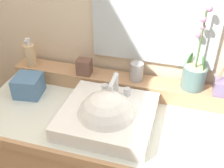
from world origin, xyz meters
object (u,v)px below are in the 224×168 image
at_px(soap_dispenser, 30,55).
at_px(trinket_box, 84,67).
at_px(tumbler_cup, 137,72).
at_px(reed_diffuser, 222,87).
at_px(tissue_box, 28,85).
at_px(sink_basin, 107,118).
at_px(potted_plant, 194,73).

distance_m(soap_dispenser, trinket_box, 0.31).
bearing_deg(soap_dispenser, tumbler_cup, 1.70).
xyz_separation_m(reed_diffuser, tissue_box, (-0.92, -0.16, -0.06)).
relative_size(sink_basin, reed_diffuser, 1.71).
bearing_deg(potted_plant, sink_basin, -140.71).
relative_size(potted_plant, reed_diffuser, 1.70).
distance_m(potted_plant, soap_dispenser, 0.85).
distance_m(potted_plant, reed_diffuser, 0.14).
distance_m(reed_diffuser, trinket_box, 0.67).
xyz_separation_m(sink_basin, tissue_box, (-0.45, 0.10, 0.02)).
height_order(soap_dispenser, reed_diffuser, reed_diffuser).
bearing_deg(trinket_box, tumbler_cup, 1.29).
bearing_deg(trinket_box, sink_basin, -54.02).
distance_m(sink_basin, tissue_box, 0.46).
bearing_deg(tumbler_cup, reed_diffuser, -0.37).
distance_m(sink_basin, potted_plant, 0.46).
bearing_deg(reed_diffuser, potted_plant, 172.68).
xyz_separation_m(potted_plant, tumbler_cup, (-0.27, -0.01, -0.03)).
xyz_separation_m(sink_basin, trinket_box, (-0.20, 0.25, 0.09)).
distance_m(soap_dispenser, tumbler_cup, 0.58).
relative_size(trinket_box, tissue_box, 0.63).
relative_size(tumbler_cup, reed_diffuser, 0.40).
relative_size(tumbler_cup, tissue_box, 0.73).
bearing_deg(soap_dispenser, trinket_box, -0.18).
height_order(potted_plant, soap_dispenser, potted_plant).
relative_size(reed_diffuser, trinket_box, 2.86).
bearing_deg(tumbler_cup, sink_basin, -105.11).
relative_size(tumbler_cup, trinket_box, 1.15).
height_order(soap_dispenser, tumbler_cup, soap_dispenser).
height_order(soap_dispenser, tissue_box, soap_dispenser).
xyz_separation_m(potted_plant, trinket_box, (-0.54, -0.03, -0.04)).
relative_size(potted_plant, tumbler_cup, 4.21).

